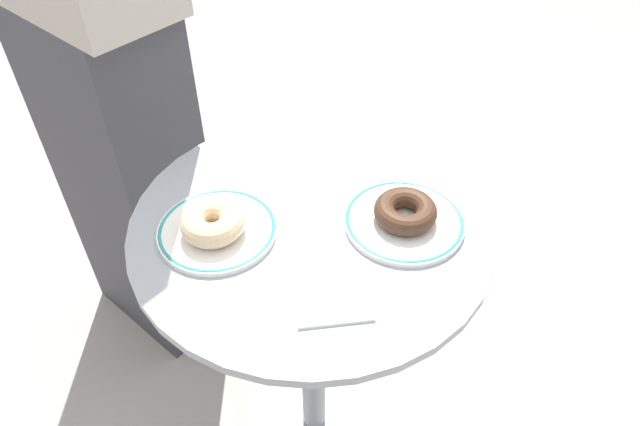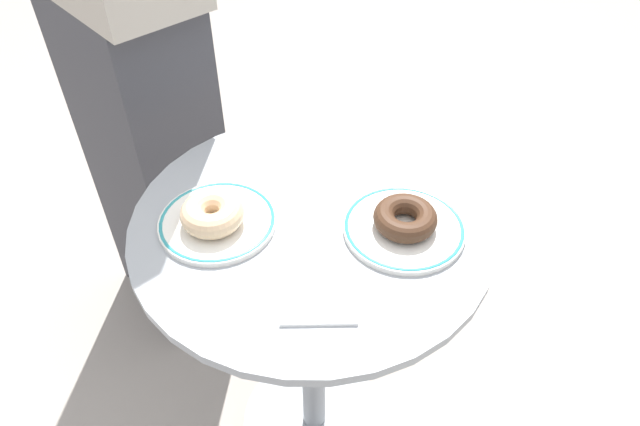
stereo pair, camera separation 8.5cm
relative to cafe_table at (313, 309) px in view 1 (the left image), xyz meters
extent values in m
cube|color=#9E9389|center=(0.00, 0.00, -0.49)|extent=(7.00, 7.00, 0.02)
cylinder|color=#999EA3|center=(0.00, 0.00, 0.24)|extent=(0.63, 0.63, 0.02)
cylinder|color=#999EA3|center=(0.00, 0.00, -0.11)|extent=(0.06, 0.06, 0.69)
cylinder|color=#999EA3|center=(0.00, 0.00, -0.47)|extent=(0.36, 0.36, 0.03)
cylinder|color=white|center=(-0.16, -0.03, 0.26)|extent=(0.20, 0.20, 0.01)
torus|color=teal|center=(-0.16, -0.03, 0.26)|extent=(0.20, 0.20, 0.01)
cylinder|color=white|center=(0.16, -0.01, 0.26)|extent=(0.21, 0.21, 0.01)
torus|color=teal|center=(0.16, -0.01, 0.26)|extent=(0.20, 0.20, 0.01)
torus|color=#E0B789|center=(-0.16, -0.04, 0.29)|extent=(0.12, 0.12, 0.04)
torus|color=#422819|center=(0.16, -0.01, 0.28)|extent=(0.15, 0.15, 0.04)
cube|color=white|center=(0.03, -0.17, 0.26)|extent=(0.13, 0.13, 0.01)
cube|color=#3D3D42|center=(-0.46, 0.40, 0.00)|extent=(0.42, 0.41, 0.95)
camera|label=1|loc=(0.01, -0.73, 0.95)|focal=32.47mm
camera|label=2|loc=(0.09, -0.72, 0.95)|focal=32.47mm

